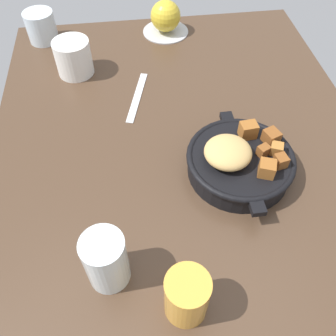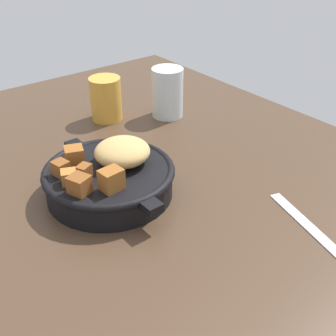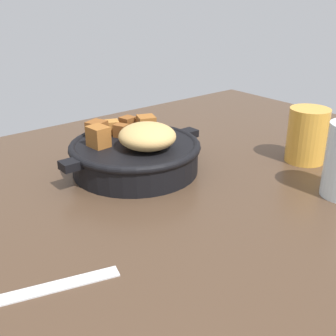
% 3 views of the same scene
% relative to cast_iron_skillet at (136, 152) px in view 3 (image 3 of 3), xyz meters
% --- Properties ---
extents(ground_plane, '(1.11, 0.77, 0.02)m').
position_rel_cast_iron_skillet_xyz_m(ground_plane, '(0.03, 0.09, -0.04)').
color(ground_plane, '#473323').
extents(cast_iron_skillet, '(0.24, 0.20, 0.08)m').
position_rel_cast_iron_skillet_xyz_m(cast_iron_skillet, '(0.00, 0.00, 0.00)').
color(cast_iron_skillet, black).
rests_on(cast_iron_skillet, ground_plane).
extents(butter_knife, '(0.17, 0.06, 0.00)m').
position_rel_cast_iron_skillet_xyz_m(butter_knife, '(0.24, 0.17, -0.03)').
color(butter_knife, silver).
rests_on(butter_knife, ground_plane).
extents(juice_glass_amber, '(0.06, 0.06, 0.09)m').
position_rel_cast_iron_skillet_xyz_m(juice_glass_amber, '(-0.24, 0.14, 0.01)').
color(juice_glass_amber, gold).
rests_on(juice_glass_amber, ground_plane).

